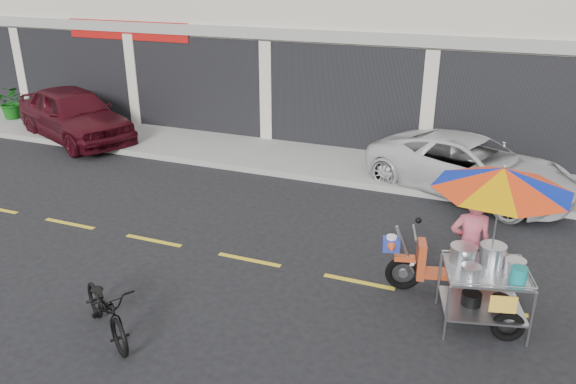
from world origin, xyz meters
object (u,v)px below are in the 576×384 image
at_px(white_pickup, 471,166).
at_px(near_bicycle, 106,308).
at_px(maroon_sedan, 74,114).
at_px(food_vendor_rig, 486,219).

relative_size(white_pickup, near_bicycle, 2.83).
height_order(maroon_sedan, food_vendor_rig, food_vendor_rig).
bearing_deg(maroon_sedan, food_vendor_rig, -88.89).
bearing_deg(white_pickup, near_bicycle, 170.84).
bearing_deg(white_pickup, maroon_sedan, 110.55).
height_order(maroon_sedan, white_pickup, maroon_sedan).
relative_size(maroon_sedan, near_bicycle, 2.79).
xyz_separation_m(maroon_sedan, white_pickup, (11.14, -0.02, -0.14)).
bearing_deg(maroon_sedan, white_pickup, -66.43).
distance_m(maroon_sedan, white_pickup, 11.14).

